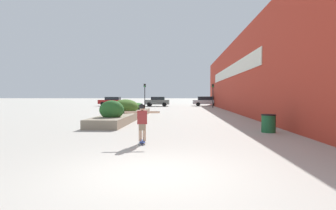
% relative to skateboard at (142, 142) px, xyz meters
% --- Properties ---
extents(ground_plane, '(300.00, 300.00, 0.00)m').
position_rel_skateboard_xyz_m(ground_plane, '(0.74, -3.53, -0.07)').
color(ground_plane, '#ADA89E').
extents(building_wall_right, '(0.67, 45.62, 7.23)m').
position_rel_skateboard_xyz_m(building_wall_right, '(6.84, 16.95, 3.55)').
color(building_wall_right, '#B23323').
rests_on(building_wall_right, ground_plane).
extents(planter_box, '(1.90, 12.69, 1.45)m').
position_rel_skateboard_xyz_m(planter_box, '(-2.70, 9.75, 0.43)').
color(planter_box, gray).
rests_on(planter_box, ground_plane).
extents(skateboard, '(0.27, 0.67, 0.09)m').
position_rel_skateboard_xyz_m(skateboard, '(0.00, 0.00, 0.00)').
color(skateboard, navy).
rests_on(skateboard, ground_plane).
extents(skateboarder, '(1.25, 0.24, 1.34)m').
position_rel_skateboard_xyz_m(skateboarder, '(0.00, -0.00, 0.84)').
color(skateboarder, tan).
rests_on(skateboarder, skateboard).
extents(trash_bin, '(0.67, 0.67, 0.85)m').
position_rel_skateboard_xyz_m(trash_bin, '(5.46, 3.20, 0.36)').
color(trash_bin, '#1E5B33').
rests_on(trash_bin, ground_plane).
extents(car_leftmost, '(4.43, 2.06, 1.55)m').
position_rel_skateboard_xyz_m(car_leftmost, '(5.29, 34.50, 0.73)').
color(car_leftmost, '#BCBCC1').
rests_on(car_leftmost, ground_plane).
extents(car_center_left, '(4.15, 1.90, 1.52)m').
position_rel_skateboard_xyz_m(car_center_left, '(12.03, 32.08, 0.72)').
color(car_center_left, maroon).
rests_on(car_center_left, ground_plane).
extents(car_center_right, '(3.85, 1.84, 1.51)m').
position_rel_skateboard_xyz_m(car_center_right, '(-2.59, 32.14, 0.72)').
color(car_center_right, slate).
rests_on(car_center_right, ground_plane).
extents(car_rightmost, '(4.22, 1.87, 1.49)m').
position_rel_skateboard_xyz_m(car_rightmost, '(-10.18, 33.26, 0.72)').
color(car_rightmost, maroon).
rests_on(car_rightmost, ground_plane).
extents(traffic_light_left, '(0.28, 0.30, 3.34)m').
position_rel_skateboard_xyz_m(traffic_light_left, '(-3.82, 26.77, 2.22)').
color(traffic_light_left, black).
rests_on(traffic_light_left, ground_plane).
extents(traffic_light_right, '(0.28, 0.30, 3.32)m').
position_rel_skateboard_xyz_m(traffic_light_right, '(5.59, 27.07, 2.21)').
color(traffic_light_right, black).
rests_on(traffic_light_right, ground_plane).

